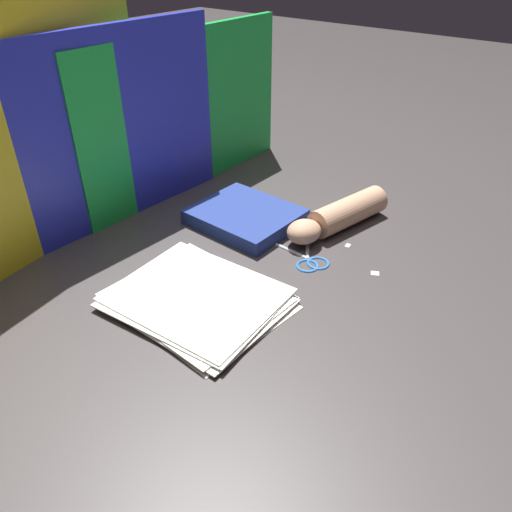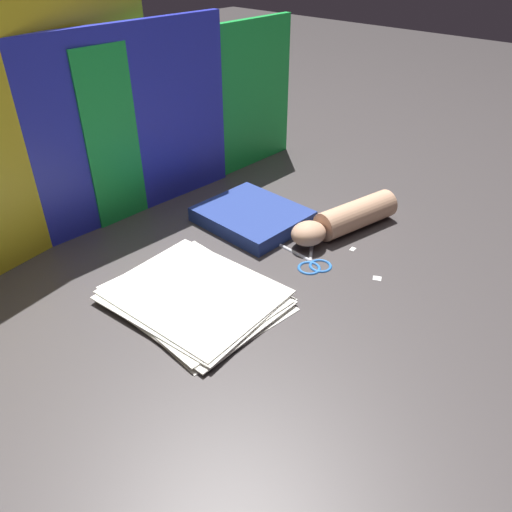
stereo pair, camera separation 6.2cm
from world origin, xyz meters
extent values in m
plane|color=#3D3838|center=(0.00, 0.00, 0.00)|extent=(6.00, 6.00, 0.00)
cube|color=#2833D1|center=(0.04, 0.38, 0.23)|extent=(0.56, 0.04, 0.46)
cube|color=green|center=(0.26, 0.38, 0.21)|extent=(0.72, 0.02, 0.42)
cube|color=white|center=(-0.13, -0.02, 0.00)|extent=(0.28, 0.34, 0.00)
cube|color=white|center=(-0.13, -0.01, 0.00)|extent=(0.27, 0.33, 0.00)
cube|color=white|center=(-0.14, -0.02, 0.01)|extent=(0.26, 0.32, 0.00)
cube|color=white|center=(-0.13, -0.01, 0.01)|extent=(0.27, 0.33, 0.00)
cube|color=white|center=(-0.14, -0.01, 0.01)|extent=(0.29, 0.34, 0.00)
cube|color=white|center=(-0.13, -0.01, 0.02)|extent=(0.28, 0.33, 0.00)
cube|color=navy|center=(0.18, 0.12, 0.02)|extent=(0.22, 0.25, 0.04)
sphere|color=silver|center=(0.14, -0.10, 0.00)|extent=(0.01, 0.01, 0.01)
cylinder|color=silver|center=(0.14, -0.04, 0.00)|extent=(0.01, 0.11, 0.01)
torus|color=blue|center=(0.13, -0.13, 0.00)|extent=(0.05, 0.05, 0.01)
cylinder|color=silver|center=(0.18, -0.07, 0.00)|extent=(0.09, 0.07, 0.01)
torus|color=blue|center=(0.11, -0.11, 0.00)|extent=(0.07, 0.07, 0.01)
cylinder|color=tan|center=(0.33, -0.09, 0.04)|extent=(0.23, 0.11, 0.07)
ellipsoid|color=tan|center=(0.18, -0.06, 0.04)|extent=(0.10, 0.09, 0.05)
cube|color=white|center=(0.24, -0.14, 0.00)|extent=(0.02, 0.01, 0.00)
cube|color=white|center=(0.18, -0.25, 0.00)|extent=(0.02, 0.02, 0.00)
cylinder|color=red|center=(-0.18, 0.00, 0.00)|extent=(0.07, 0.13, 0.01)
camera|label=1|loc=(-0.67, -0.59, 0.63)|focal=35.00mm
camera|label=2|loc=(-0.63, -0.64, 0.63)|focal=35.00mm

